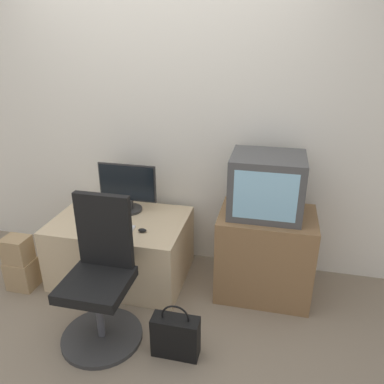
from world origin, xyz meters
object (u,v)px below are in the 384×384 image
(crt_tv, at_px, (267,185))
(cardboard_box_lower, at_px, (22,274))
(main_monitor, at_px, (128,188))
(office_chair, at_px, (101,284))
(keyboard, at_px, (112,228))
(handbag, at_px, (176,336))
(mouse, at_px, (142,230))

(crt_tv, bearing_deg, cardboard_box_lower, -167.57)
(crt_tv, distance_m, cardboard_box_lower, 2.08)
(main_monitor, xyz_separation_m, cardboard_box_lower, (-0.75, -0.52, -0.61))
(office_chair, relative_size, cardboard_box_lower, 4.03)
(keyboard, height_order, crt_tv, crt_tv)
(keyboard, relative_size, crt_tv, 0.66)
(main_monitor, relative_size, crt_tv, 0.95)
(keyboard, bearing_deg, crt_tv, 11.51)
(main_monitor, bearing_deg, crt_tv, -5.26)
(crt_tv, xyz_separation_m, office_chair, (-1.00, -0.74, -0.50))
(crt_tv, height_order, handbag, crt_tv)
(mouse, height_order, crt_tv, crt_tv)
(crt_tv, relative_size, handbag, 1.35)
(mouse, bearing_deg, keyboard, -179.99)
(keyboard, xyz_separation_m, office_chair, (0.14, -0.51, -0.13))
(main_monitor, height_order, cardboard_box_lower, main_monitor)
(office_chair, bearing_deg, handbag, -7.77)
(mouse, xyz_separation_m, office_chair, (-0.11, -0.51, -0.14))
(crt_tv, bearing_deg, main_monitor, 174.74)
(keyboard, height_order, handbag, keyboard)
(keyboard, distance_m, handbag, 0.97)
(mouse, bearing_deg, handbag, -54.56)
(main_monitor, bearing_deg, cardboard_box_lower, -145.27)
(cardboard_box_lower, bearing_deg, handbag, -15.85)
(main_monitor, xyz_separation_m, handbag, (0.66, -0.92, -0.59))
(office_chair, relative_size, handbag, 2.58)
(office_chair, distance_m, cardboard_box_lower, 0.98)
(main_monitor, bearing_deg, keyboard, -91.67)
(mouse, distance_m, office_chair, 0.54)
(cardboard_box_lower, bearing_deg, main_monitor, 34.73)
(main_monitor, distance_m, cardboard_box_lower, 1.10)
(office_chair, bearing_deg, mouse, 77.41)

